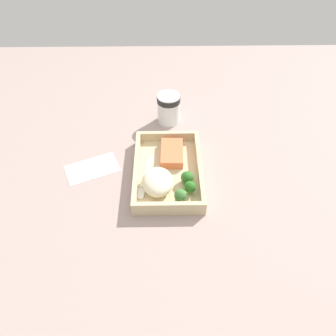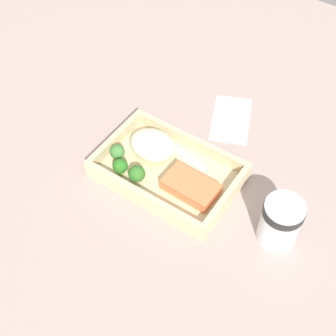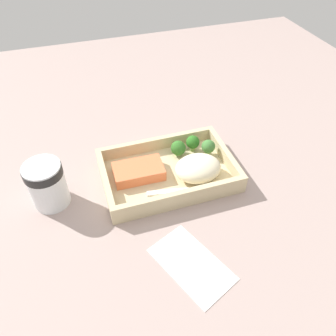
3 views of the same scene
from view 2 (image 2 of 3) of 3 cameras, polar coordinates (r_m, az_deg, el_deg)
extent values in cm
cube|color=#A18B84|center=(97.88, 0.00, -1.36)|extent=(160.00, 160.00, 2.00)
cube|color=#CAB78C|center=(96.61, 0.00, -0.78)|extent=(28.44, 18.75, 1.20)
cube|color=#CAB78C|center=(99.82, 2.83, 3.25)|extent=(28.44, 1.20, 3.04)
cube|color=#CAB78C|center=(90.69, -3.11, -3.56)|extent=(28.44, 1.20, 3.04)
cube|color=#CAB78C|center=(91.05, 7.14, -3.72)|extent=(1.20, 16.35, 3.04)
cube|color=#CAB78C|center=(100.57, -6.46, 3.38)|extent=(1.20, 16.35, 3.04)
cube|color=#E87245|center=(92.49, 2.80, -2.28)|extent=(10.88, 6.70, 2.51)
ellipsoid|color=beige|center=(98.05, -1.90, 2.85)|extent=(9.99, 8.16, 4.64)
cylinder|color=#7BA250|center=(95.85, -5.77, -0.38)|extent=(1.19, 1.19, 1.60)
sphere|color=#29671E|center=(94.56, -5.84, 0.25)|extent=(3.14, 3.14, 3.14)
cylinder|color=#74A352|center=(94.76, -3.79, -1.26)|extent=(1.32, 1.32, 1.08)
sphere|color=#2F6824|center=(93.58, -3.84, -0.70)|extent=(3.46, 3.46, 3.46)
cylinder|color=#7EA95A|center=(98.29, -6.13, 1.33)|extent=(1.20, 1.20, 1.64)
sphere|color=#3E7334|center=(97.02, -6.21, 1.98)|extent=(3.15, 3.15, 3.15)
cube|color=white|center=(99.21, 1.81, 1.78)|extent=(12.38, 3.45, 0.44)
cube|color=white|center=(102.93, -1.36, 4.13)|extent=(3.76, 2.81, 0.44)
cylinder|color=white|center=(87.15, 13.53, -6.42)|extent=(7.26, 7.26, 9.87)
cylinder|color=black|center=(84.19, 13.98, -5.08)|extent=(7.48, 7.48, 1.78)
cube|color=white|center=(108.98, 7.67, 5.93)|extent=(13.48, 16.83, 0.24)
camera|label=1|loc=(1.10, -37.68, 39.08)|focal=35.00mm
camera|label=3|loc=(1.03, 27.75, 32.60)|focal=35.00mm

